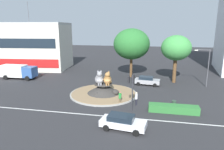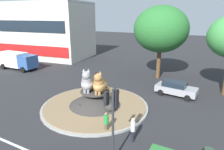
{
  "view_description": "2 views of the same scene",
  "coord_description": "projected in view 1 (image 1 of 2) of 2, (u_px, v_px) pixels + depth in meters",
  "views": [
    {
      "loc": [
        6.94,
        -28.39,
        9.91
      ],
      "look_at": [
        1.21,
        0.43,
        2.95
      ],
      "focal_mm": 32.66,
      "sensor_mm": 36.0,
      "label": 1
    },
    {
      "loc": [
        9.35,
        -14.53,
        8.36
      ],
      "look_at": [
        1.32,
        0.94,
        3.1
      ],
      "focal_mm": 31.75,
      "sensor_mm": 36.0,
      "label": 2
    }
  ],
  "objects": [
    {
      "name": "ground_plane",
      "position": [
        104.0,
        94.0,
        30.69
      ],
      "size": [
        160.0,
        160.0,
        0.0
      ],
      "primitive_type": "plane",
      "color": "#28282B"
    },
    {
      "name": "lane_centreline",
      "position": [
        89.0,
        115.0,
        23.58
      ],
      "size": [
        112.0,
        0.2,
        0.01
      ],
      "primitive_type": "cube",
      "color": "silver",
      "rests_on": "ground"
    },
    {
      "name": "roundabout_island",
      "position": [
        104.0,
        90.0,
        30.54
      ],
      "size": [
        10.0,
        10.0,
        1.63
      ],
      "color": "gray",
      "rests_on": "ground"
    },
    {
      "name": "cat_statue_grey",
      "position": [
        99.0,
        79.0,
        29.97
      ],
      "size": [
        1.87,
        2.42,
        2.24
      ],
      "rotation": [
        0.0,
        0.0,
        -1.19
      ],
      "color": "gray",
      "rests_on": "roundabout_island"
    },
    {
      "name": "cat_statue_tabby",
      "position": [
        107.0,
        79.0,
        29.89
      ],
      "size": [
        1.56,
        2.27,
        2.15
      ],
      "rotation": [
        0.0,
        0.0,
        -1.35
      ],
      "color": "#9E703D",
      "rests_on": "roundabout_island"
    },
    {
      "name": "traffic_light_mast",
      "position": [
        132.0,
        85.0,
        23.64
      ],
      "size": [
        0.78,
        0.47,
        4.53
      ],
      "rotation": [
        0.0,
        0.0,
        1.41
      ],
      "color": "#2D2D33",
      "rests_on": "ground"
    },
    {
      "name": "shophouse_block",
      "position": [
        24.0,
        46.0,
        49.27
      ],
      "size": [
        21.95,
        12.35,
        15.56
      ],
      "rotation": [
        0.0,
        0.0,
        0.11
      ],
      "color": "beige",
      "rests_on": "ground"
    },
    {
      "name": "clipped_hedge_strip",
      "position": [
        173.0,
        109.0,
        24.14
      ],
      "size": [
        5.79,
        1.2,
        0.9
      ],
      "primitive_type": "cube",
      "color": "#2D7033",
      "rests_on": "ground"
    },
    {
      "name": "broadleaf_tree_behind_island",
      "position": [
        176.0,
        48.0,
        35.88
      ],
      "size": [
        5.23,
        5.23,
        8.53
      ],
      "color": "brown",
      "rests_on": "ground"
    },
    {
      "name": "second_tree_near_tower",
      "position": [
        132.0,
        44.0,
        39.85
      ],
      "size": [
        7.08,
        7.08,
        9.64
      ],
      "color": "brown",
      "rests_on": "ground"
    },
    {
      "name": "streetlight_arm",
      "position": [
        206.0,
        65.0,
        33.61
      ],
      "size": [
        2.36,
        0.58,
        6.34
      ],
      "rotation": [
        0.0,
        0.0,
        2.96
      ],
      "color": "#4C4C51",
      "rests_on": "ground"
    },
    {
      "name": "pedestrian_white_shirt",
      "position": [
        136.0,
        98.0,
        26.22
      ],
      "size": [
        0.3,
        0.3,
        1.8
      ],
      "rotation": [
        0.0,
        0.0,
        0.27
      ],
      "color": "black",
      "rests_on": "ground"
    },
    {
      "name": "pedestrian_green_shirt",
      "position": [
        120.0,
        97.0,
        26.8
      ],
      "size": [
        0.38,
        0.38,
        1.63
      ],
      "rotation": [
        0.0,
        0.0,
        4.86
      ],
      "color": "brown",
      "rests_on": "ground"
    },
    {
      "name": "sedan_on_far_lane",
      "position": [
        147.0,
        80.0,
        35.5
      ],
      "size": [
        4.45,
        2.39,
        1.5
      ],
      "rotation": [
        0.0,
        0.0,
        -0.11
      ],
      "color": "#99999E",
      "rests_on": "ground"
    },
    {
      "name": "hatchback_near_shophouse",
      "position": [
        123.0,
        122.0,
        20.07
      ],
      "size": [
        4.69,
        2.44,
        1.47
      ],
      "rotation": [
        0.0,
        0.0,
        -0.13
      ],
      "color": "silver",
      "rests_on": "ground"
    },
    {
      "name": "delivery_box_truck",
      "position": [
        18.0,
        71.0,
        39.65
      ],
      "size": [
        6.95,
        2.66,
        2.66
      ],
      "rotation": [
        0.0,
        0.0,
        0.02
      ],
      "color": "#335693",
      "rests_on": "ground"
    },
    {
      "name": "litter_bin",
      "position": [
        174.0,
        104.0,
        25.61
      ],
      "size": [
        0.56,
        0.56,
        0.9
      ],
      "color": "#2D4233",
      "rests_on": "ground"
    }
  ]
}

